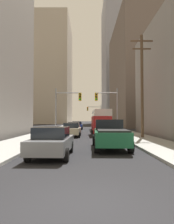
% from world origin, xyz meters
% --- Properties ---
extents(ground_plane, '(400.00, 400.00, 0.00)m').
position_xyz_m(ground_plane, '(0.00, 0.00, 0.00)').
color(ground_plane, black).
extents(sidewalk_left, '(3.49, 160.00, 0.15)m').
position_xyz_m(sidewalk_left, '(-5.18, 50.00, 0.07)').
color(sidewalk_left, '#9E9E99').
rests_on(sidewalk_left, ground).
extents(sidewalk_right, '(3.49, 160.00, 0.15)m').
position_xyz_m(sidewalk_right, '(5.18, 50.00, 0.07)').
color(sidewalk_right, '#9E9E99').
rests_on(sidewalk_right, ground).
extents(city_bus, '(2.67, 11.52, 3.40)m').
position_xyz_m(city_bus, '(2.37, 30.61, 1.93)').
color(city_bus, silver).
rests_on(city_bus, ground).
extents(pickup_truck_green, '(2.20, 5.45, 1.90)m').
position_xyz_m(pickup_truck_green, '(1.57, 9.03, 0.93)').
color(pickup_truck_green, '#195938').
rests_on(pickup_truck_green, ground).
extents(cargo_van_red, '(2.16, 5.25, 2.26)m').
position_xyz_m(cargo_van_red, '(1.69, 19.89, 1.29)').
color(cargo_van_red, maroon).
rests_on(cargo_van_red, ground).
extents(sedan_grey, '(1.95, 4.26, 1.52)m').
position_xyz_m(sedan_grey, '(-1.73, 6.05, 0.77)').
color(sedan_grey, slate).
rests_on(sedan_grey, ground).
extents(sedan_beige, '(1.95, 4.26, 1.52)m').
position_xyz_m(sedan_beige, '(-1.61, 18.19, 0.77)').
color(sedan_beige, '#C6B793').
rests_on(sedan_beige, ground).
extents(sedan_maroon, '(1.95, 4.26, 1.52)m').
position_xyz_m(sedan_maroon, '(-1.84, 24.84, 0.77)').
color(sedan_maroon, maroon).
rests_on(sedan_maroon, ground).
extents(sedan_blue, '(1.95, 4.22, 1.52)m').
position_xyz_m(sedan_blue, '(-1.73, 34.32, 0.77)').
color(sedan_blue, navy).
rests_on(sedan_blue, ground).
extents(traffic_signal_near_left, '(3.45, 0.44, 6.00)m').
position_xyz_m(traffic_signal_near_left, '(-2.57, 22.49, 4.03)').
color(traffic_signal_near_left, gray).
rests_on(traffic_signal_near_left, ground).
extents(traffic_signal_near_right, '(3.03, 0.44, 6.00)m').
position_xyz_m(traffic_signal_near_right, '(2.77, 22.49, 4.01)').
color(traffic_signal_near_right, gray).
rests_on(traffic_signal_near_right, ground).
extents(traffic_signal_far_right, '(4.08, 0.44, 6.00)m').
position_xyz_m(traffic_signal_far_right, '(2.28, 53.35, 4.06)').
color(traffic_signal_far_right, gray).
rests_on(traffic_signal_far_right, ground).
extents(utility_pole_right, '(2.20, 0.28, 10.35)m').
position_xyz_m(utility_pole_right, '(5.53, 15.81, 5.45)').
color(utility_pole_right, brown).
rests_on(utility_pole_right, ground).
extents(street_lamp_right, '(2.37, 0.32, 7.50)m').
position_xyz_m(street_lamp_right, '(3.76, 37.02, 4.54)').
color(street_lamp_right, gray).
rests_on(street_lamp_right, ground).
extents(building_left_far_tower, '(23.44, 28.71, 46.92)m').
position_xyz_m(building_left_far_tower, '(-19.54, 91.15, 23.46)').
color(building_left_far_tower, '#B7A893').
rests_on(building_left_far_tower, ground).
extents(building_right_mid_block, '(23.40, 29.89, 28.24)m').
position_xyz_m(building_right_mid_block, '(19.60, 51.98, 14.12)').
color(building_right_mid_block, '#66564C').
rests_on(building_right_mid_block, ground).
extents(building_right_far_highrise, '(24.59, 26.86, 57.19)m').
position_xyz_m(building_right_far_highrise, '(20.03, 90.25, 28.59)').
color(building_right_far_highrise, '#93939E').
rests_on(building_right_far_highrise, ground).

